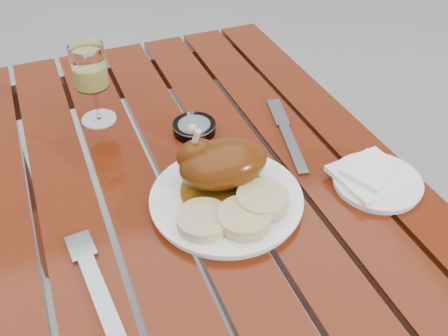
# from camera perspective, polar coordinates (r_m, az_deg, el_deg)

# --- Properties ---
(table) EXTENTS (0.80, 1.20, 0.75)m
(table) POSITION_cam_1_polar(r_m,az_deg,el_deg) (1.22, -2.68, -14.73)
(table) COLOR maroon
(table) RESTS_ON ground
(dinner_plate) EXTENTS (0.32, 0.32, 0.02)m
(dinner_plate) POSITION_cam_1_polar(r_m,az_deg,el_deg) (0.89, 0.27, -3.66)
(dinner_plate) COLOR white
(dinner_plate) RESTS_ON table
(roast_duck) EXTENTS (0.17, 0.15, 0.12)m
(roast_duck) POSITION_cam_1_polar(r_m,az_deg,el_deg) (0.88, -0.50, 0.50)
(roast_duck) COLOR #633D0B
(roast_duck) RESTS_ON dinner_plate
(bread_dumplings) EXTENTS (0.20, 0.11, 0.03)m
(bread_dumplings) POSITION_cam_1_polar(r_m,az_deg,el_deg) (0.84, 1.48, -5.04)
(bread_dumplings) COLOR #D4C381
(bread_dumplings) RESTS_ON dinner_plate
(wine_glass) EXTENTS (0.09, 0.09, 0.18)m
(wine_glass) POSITION_cam_1_polar(r_m,az_deg,el_deg) (1.09, -14.80, 9.18)
(wine_glass) COLOR #E2D566
(wine_glass) RESTS_ON table
(side_plate) EXTENTS (0.17, 0.17, 0.01)m
(side_plate) POSITION_cam_1_polar(r_m,az_deg,el_deg) (0.97, 17.08, -1.52)
(side_plate) COLOR white
(side_plate) RESTS_ON table
(napkin) EXTENTS (0.14, 0.13, 0.01)m
(napkin) POSITION_cam_1_polar(r_m,az_deg,el_deg) (0.96, 16.40, -0.78)
(napkin) COLOR white
(napkin) RESTS_ON side_plate
(ashtray) EXTENTS (0.09, 0.09, 0.02)m
(ashtray) POSITION_cam_1_polar(r_m,az_deg,el_deg) (1.06, -3.42, 4.62)
(ashtray) COLOR #B2B7BC
(ashtray) RESTS_ON table
(fork) EXTENTS (0.04, 0.21, 0.01)m
(fork) POSITION_cam_1_polar(r_m,az_deg,el_deg) (0.79, -14.26, -13.18)
(fork) COLOR gray
(fork) RESTS_ON table
(knife) EXTENTS (0.07, 0.22, 0.01)m
(knife) POSITION_cam_1_polar(r_m,az_deg,el_deg) (1.05, 7.47, 3.26)
(knife) COLOR gray
(knife) RESTS_ON table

